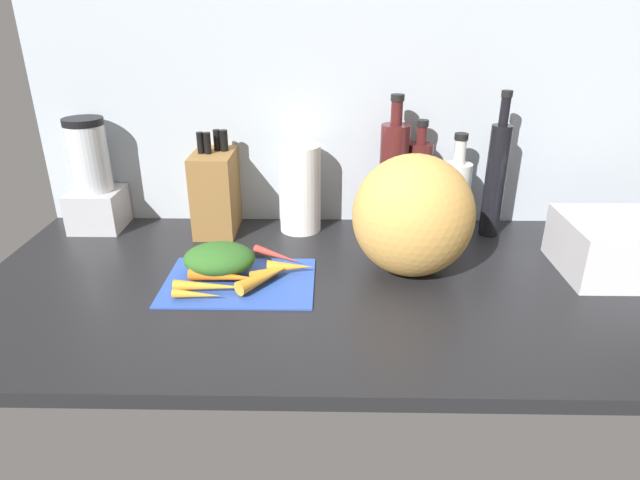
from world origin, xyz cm
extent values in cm
cube|color=black|center=(0.00, 0.00, -1.50)|extent=(170.00, 80.00, 3.00)
cube|color=#ADB7C1|center=(0.00, 38.50, 30.00)|extent=(170.00, 3.00, 60.00)
cube|color=#2D51B7|center=(-25.34, -1.88, 0.40)|extent=(33.59, 23.64, 0.80)
cone|color=orange|center=(-30.42, -7.38, 2.03)|extent=(16.61, 3.23, 2.45)
cone|color=orange|center=(-17.32, 0.11, 2.19)|extent=(11.46, 9.12, 2.78)
cone|color=orange|center=(-14.24, 1.63, 2.36)|extent=(10.29, 3.33, 3.12)
cone|color=orange|center=(-32.92, -10.62, 1.81)|extent=(10.47, 3.04, 2.03)
cone|color=orange|center=(-31.48, -0.23, 2.00)|extent=(11.44, 9.70, 2.39)
cone|color=orange|center=(-27.81, -3.46, 2.35)|extent=(17.37, 5.60, 3.11)
cone|color=orange|center=(-19.36, -3.72, 2.44)|extent=(12.20, 12.94, 3.28)
cone|color=red|center=(-17.62, 8.68, 1.82)|extent=(12.70, 9.42, 2.04)
ellipsoid|color=#2D6023|center=(-30.26, 1.54, 4.27)|extent=(16.41, 12.62, 6.94)
ellipsoid|color=gold|center=(13.65, 4.45, 14.01)|extent=(27.44, 25.15, 28.02)
cube|color=olive|center=(-35.84, 28.89, 10.97)|extent=(10.67, 17.18, 21.93)
cylinder|color=black|center=(-38.64, 27.94, 24.68)|extent=(1.76, 1.76, 5.50)
cylinder|color=black|center=(-36.77, 27.62, 24.68)|extent=(1.90, 1.90, 5.50)
cylinder|color=black|center=(-34.91, 30.99, 24.68)|extent=(1.89, 1.89, 5.50)
cylinder|color=black|center=(-33.04, 30.57, 24.68)|extent=(2.16, 2.16, 5.50)
cube|color=#B2B2B7|center=(-69.23, 29.87, 5.46)|extent=(13.57, 13.57, 10.93)
cylinder|color=silver|center=(-69.23, 29.87, 19.85)|extent=(10.18, 10.18, 17.85)
cylinder|color=black|center=(-69.23, 29.87, 29.68)|extent=(10.38, 10.38, 1.80)
cylinder|color=white|center=(-13.13, 29.50, 11.89)|extent=(11.10, 11.10, 23.78)
cylinder|color=#471919|center=(11.71, 29.23, 14.64)|extent=(7.56, 7.56, 29.28)
cylinder|color=#471919|center=(11.71, 29.23, 32.28)|extent=(3.00, 3.00, 6.00)
cylinder|color=black|center=(11.71, 29.23, 36.08)|extent=(3.45, 3.45, 1.60)
cylinder|color=#471919|center=(18.85, 31.67, 11.88)|extent=(6.79, 6.79, 23.76)
cylinder|color=#471919|center=(18.85, 31.67, 26.09)|extent=(2.81, 2.81, 4.66)
cylinder|color=black|center=(18.85, 31.67, 29.22)|extent=(3.23, 3.23, 1.60)
cylinder|color=silver|center=(28.47, 28.42, 9.66)|extent=(7.49, 7.49, 19.32)
cylinder|color=silver|center=(28.47, 28.42, 22.51)|extent=(3.06, 3.06, 6.38)
cylinder|color=black|center=(28.47, 28.42, 26.50)|extent=(3.52, 3.52, 1.60)
cylinder|color=black|center=(38.19, 27.21, 14.84)|extent=(5.32, 5.32, 29.67)
cylinder|color=black|center=(38.19, 27.21, 33.14)|extent=(2.40, 2.40, 6.94)
cylinder|color=black|center=(38.19, 27.21, 37.41)|extent=(2.76, 2.76, 1.60)
cube|color=silver|center=(61.93, 5.25, 6.37)|extent=(26.14, 23.25, 12.74)
camera|label=1|loc=(-5.23, -108.92, 58.30)|focal=30.31mm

